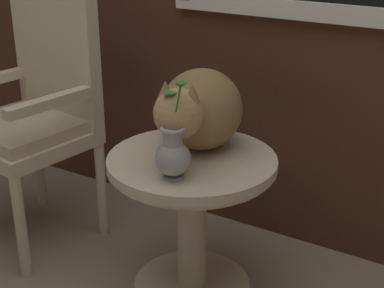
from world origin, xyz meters
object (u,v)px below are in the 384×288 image
at_px(pewter_vase_with_ivy, 173,153).
at_px(cat, 199,110).
at_px(wicker_side_table, 192,199).
at_px(wicker_chair, 36,108).

bearing_deg(pewter_vase_with_ivy, cat, 101.68).
xyz_separation_m(wicker_side_table, pewter_vase_with_ivy, (0.03, -0.17, 0.25)).
height_order(wicker_chair, cat, wicker_chair).
relative_size(cat, pewter_vase_with_ivy, 1.98).
distance_m(wicker_chair, pewter_vase_with_ivy, 0.86).
xyz_separation_m(wicker_side_table, cat, (-0.02, 0.07, 0.32)).
bearing_deg(wicker_side_table, pewter_vase_with_ivy, -78.58).
bearing_deg(cat, pewter_vase_with_ivy, -78.32).
relative_size(wicker_side_table, cat, 0.94).
bearing_deg(wicker_side_table, wicker_chair, 176.79).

